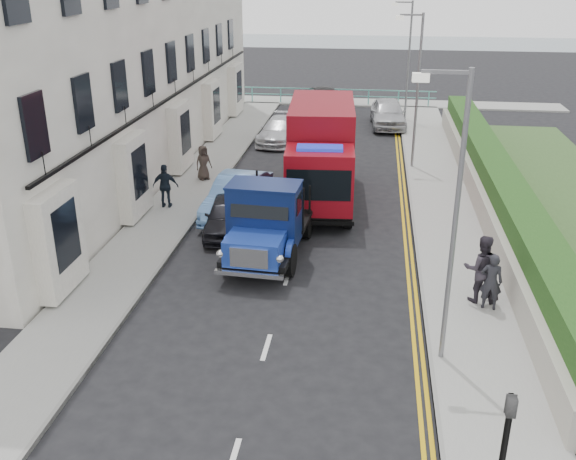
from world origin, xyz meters
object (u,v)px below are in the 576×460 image
Objects in this scene: lamp_mid at (415,83)px; pedestrian_east_near at (491,282)px; lamp_near at (451,206)px; bedford_lorry at (266,226)px; parked_car_front at (228,215)px; lamp_far at (407,54)px; red_lorry at (321,151)px.

lamp_mid is 4.27× the size of pedestrian_east_near.
lamp_near is 7.66m from bedford_lorry.
lamp_mid reaches higher than parked_car_front.
lamp_mid is at bearing -90.00° from lamp_far.
bedford_lorry is 2.88m from parked_car_front.
pedestrian_east_near is (8.39, -4.70, 0.30)m from parked_car_front.
lamp_near reaches higher than pedestrian_east_near.
red_lorry is 10.15m from pedestrian_east_near.
lamp_mid is 6.49m from red_lorry.
lamp_far is 15.49m from red_lorry.
red_lorry is at bearing -48.97° from pedestrian_east_near.
bedford_lorry is (-5.02, -10.93, -2.78)m from lamp_mid.
lamp_mid is 11.54m from parked_car_front.
lamp_near is at bearing -41.53° from bedford_lorry.
lamp_mid is at bearing 45.87° from parked_car_front.
red_lorry is at bearing -104.27° from lamp_far.
lamp_mid and lamp_far have the same top height.
lamp_mid is 10.00m from lamp_far.
red_lorry is (-3.79, -4.89, -1.96)m from lamp_mid.
lamp_near is 10.50m from parked_car_front.
lamp_mid is 1.22× the size of bedford_lorry.
lamp_far reaches higher than red_lorry.
red_lorry is at bearing 82.29° from bedford_lorry.
lamp_mid is 12.34m from bedford_lorry.
parked_car_front is at bearing 132.95° from lamp_near.
bedford_lorry is 3.48× the size of pedestrian_east_near.
lamp_mid is 0.94× the size of red_lorry.
red_lorry reaches higher than pedestrian_east_near.
lamp_near is at bearing 66.69° from pedestrian_east_near.
lamp_far is at bearing 80.32° from bedford_lorry.
lamp_far reaches higher than bedford_lorry.
red_lorry is 1.99× the size of parked_car_front.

